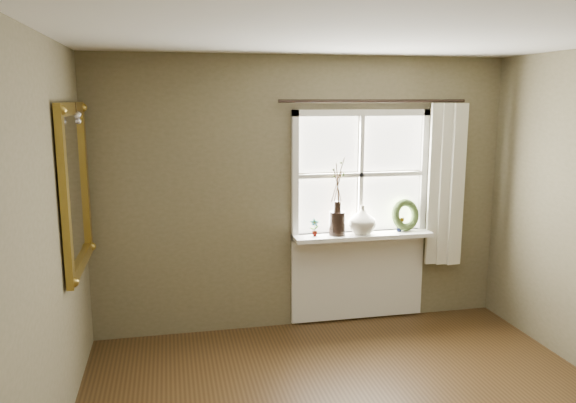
# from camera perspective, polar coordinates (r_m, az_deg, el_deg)

# --- Properties ---
(ceiling) EXTENTS (4.50, 4.50, 0.00)m
(ceiling) POSITION_cam_1_polar(r_m,az_deg,el_deg) (3.16, 12.03, 17.40)
(ceiling) COLOR silver
(ceiling) RESTS_ON ground
(wall_back) EXTENTS (4.00, 0.10, 2.60)m
(wall_back) POSITION_cam_1_polar(r_m,az_deg,el_deg) (5.40, 1.57, 0.80)
(wall_back) COLOR brown
(wall_back) RESTS_ON ground
(wall_left) EXTENTS (0.10, 4.50, 2.60)m
(wall_left) POSITION_cam_1_polar(r_m,az_deg,el_deg) (3.12, -26.43, -7.56)
(wall_left) COLOR brown
(wall_left) RESTS_ON ground
(window_frame) EXTENTS (1.36, 0.06, 1.24)m
(window_frame) POSITION_cam_1_polar(r_m,az_deg,el_deg) (5.46, 7.38, 2.74)
(window_frame) COLOR white
(window_frame) RESTS_ON wall_back
(window_sill) EXTENTS (1.36, 0.26, 0.04)m
(window_sill) POSITION_cam_1_polar(r_m,az_deg,el_deg) (5.47, 7.61, -3.45)
(window_sill) COLOR white
(window_sill) RESTS_ON wall_back
(window_apron) EXTENTS (1.36, 0.04, 0.88)m
(window_apron) POSITION_cam_1_polar(r_m,az_deg,el_deg) (5.69, 7.13, -7.49)
(window_apron) COLOR white
(window_apron) RESTS_ON ground
(dark_jug) EXTENTS (0.17, 0.17, 0.23)m
(dark_jug) POSITION_cam_1_polar(r_m,az_deg,el_deg) (5.36, 5.01, -2.22)
(dark_jug) COLOR black
(dark_jug) RESTS_ON window_sill
(cream_vase) EXTENTS (0.33, 0.33, 0.28)m
(cream_vase) POSITION_cam_1_polar(r_m,az_deg,el_deg) (5.43, 7.56, -1.83)
(cream_vase) COLOR beige
(cream_vase) RESTS_ON window_sill
(wreath) EXTENTS (0.35, 0.23, 0.33)m
(wreath) POSITION_cam_1_polar(r_m,az_deg,el_deg) (5.64, 11.81, -1.68)
(wreath) COLOR #384C22
(wreath) RESTS_ON window_sill
(potted_plant_left) EXTENTS (0.09, 0.06, 0.17)m
(potted_plant_left) POSITION_cam_1_polar(r_m,az_deg,el_deg) (5.31, 2.70, -2.66)
(potted_plant_left) COLOR #384C22
(potted_plant_left) RESTS_ON window_sill
(potted_plant_right) EXTENTS (0.10, 0.09, 0.15)m
(potted_plant_right) POSITION_cam_1_polar(r_m,az_deg,el_deg) (5.59, 11.33, -2.28)
(potted_plant_right) COLOR #384C22
(potted_plant_right) RESTS_ON window_sill
(curtain) EXTENTS (0.36, 0.12, 1.59)m
(curtain) POSITION_cam_1_polar(r_m,az_deg,el_deg) (5.73, 15.64, 1.62)
(curtain) COLOR beige
(curtain) RESTS_ON wall_back
(curtain_rod) EXTENTS (1.84, 0.03, 0.03)m
(curtain_rod) POSITION_cam_1_polar(r_m,az_deg,el_deg) (5.40, 8.78, 10.06)
(curtain_rod) COLOR black
(curtain_rod) RESTS_ON wall_back
(gilt_mirror) EXTENTS (0.10, 1.08, 1.28)m
(gilt_mirror) POSITION_cam_1_polar(r_m,az_deg,el_deg) (4.58, -20.80, 1.38)
(gilt_mirror) COLOR white
(gilt_mirror) RESTS_ON wall_left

